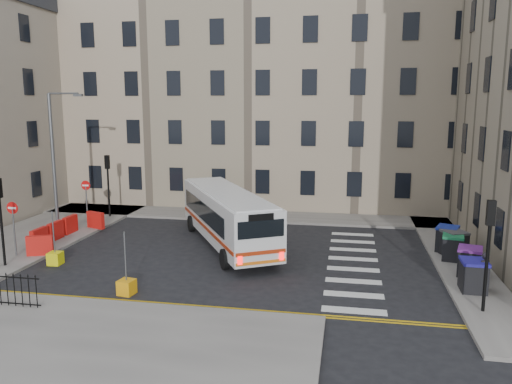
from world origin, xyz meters
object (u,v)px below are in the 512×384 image
(wheelie_bin_b, at_px, (469,261))
(wheelie_bin_d, at_px, (454,243))
(bollard_chevron, at_px, (127,287))
(bollard_yellow, at_px, (55,258))
(streetlamp, at_px, (53,161))
(wheelie_bin_c, at_px, (453,247))
(bus, at_px, (227,215))
(wheelie_bin_e, at_px, (447,238))
(pedestrian, at_px, (484,272))
(wheelie_bin_a, at_px, (473,275))

(wheelie_bin_b, distance_m, wheelie_bin_d, 2.88)
(bollard_chevron, bearing_deg, bollard_yellow, 149.61)
(wheelie_bin_b, bearing_deg, streetlamp, -174.29)
(streetlamp, relative_size, wheelie_bin_c, 6.38)
(bus, xyz_separation_m, wheelie_bin_c, (11.40, -0.94, -0.92))
(bus, bearing_deg, wheelie_bin_e, -26.94)
(pedestrian, xyz_separation_m, bollard_yellow, (-19.05, 0.48, -0.68))
(wheelie_bin_c, distance_m, bollard_yellow, 19.08)
(streetlamp, xyz_separation_m, bollard_chevron, (8.00, -8.00, -4.04))
(wheelie_bin_c, xyz_separation_m, wheelie_bin_d, (0.18, 0.67, 0.02))
(bus, relative_size, wheelie_bin_d, 7.21)
(wheelie_bin_c, bearing_deg, wheelie_bin_a, -78.53)
(streetlamp, height_order, wheelie_bin_c, streetlamp)
(wheelie_bin_b, xyz_separation_m, bollard_yellow, (-18.98, -1.56, -0.48))
(streetlamp, xyz_separation_m, wheelie_bin_d, (21.88, -0.64, -3.55))
(bus, relative_size, wheelie_bin_c, 8.24)
(wheelie_bin_a, xyz_separation_m, bollard_yellow, (-18.70, 0.37, -0.49))
(wheelie_bin_a, bearing_deg, bus, 157.15)
(wheelie_bin_c, bearing_deg, wheelie_bin_d, 86.02)
(wheelie_bin_a, xyz_separation_m, wheelie_bin_c, (-0.00, 4.14, -0.03))
(streetlamp, bearing_deg, bus, -2.04)
(wheelie_bin_b, height_order, wheelie_bin_c, wheelie_bin_b)
(wheelie_bin_d, bearing_deg, bollard_yellow, 168.78)
(bus, distance_m, wheelie_bin_a, 12.51)
(streetlamp, relative_size, wheelie_bin_e, 5.68)
(wheelie_bin_d, relative_size, pedestrian, 0.88)
(wheelie_bin_a, distance_m, wheelie_bin_e, 5.65)
(wheelie_bin_b, distance_m, bollard_yellow, 19.05)
(wheelie_bin_a, height_order, wheelie_bin_d, wheelie_bin_a)
(streetlamp, relative_size, bus, 0.77)
(bus, distance_m, bollard_yellow, 8.79)
(streetlamp, distance_m, wheelie_bin_b, 22.54)
(wheelie_bin_c, bearing_deg, pedestrian, -73.82)
(streetlamp, height_order, wheelie_bin_a, streetlamp)
(wheelie_bin_b, distance_m, bollard_chevron, 14.69)
(wheelie_bin_c, height_order, wheelie_bin_d, wheelie_bin_d)
(wheelie_bin_c, bearing_deg, streetlamp, -171.96)
(wheelie_bin_b, relative_size, pedestrian, 0.81)
(wheelie_bin_b, height_order, wheelie_bin_d, wheelie_bin_d)
(wheelie_bin_c, height_order, bollard_yellow, wheelie_bin_c)
(bollard_yellow, bearing_deg, bollard_chevron, -30.39)
(bollard_chevron, bearing_deg, wheelie_bin_c, 26.06)
(wheelie_bin_b, height_order, pedestrian, pedestrian)
(bus, xyz_separation_m, bollard_chevron, (-2.30, -7.63, -1.39))
(wheelie_bin_e, distance_m, bollard_chevron, 15.99)
(bus, bearing_deg, streetlamp, 148.13)
(pedestrian, bearing_deg, bus, -49.22)
(wheelie_bin_e, xyz_separation_m, bollard_chevron, (-13.72, -8.21, -0.50))
(streetlamp, xyz_separation_m, wheelie_bin_a, (21.70, -5.44, -3.54))
(wheelie_bin_b, bearing_deg, bollard_chevron, -147.40)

